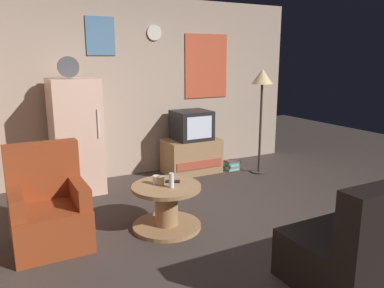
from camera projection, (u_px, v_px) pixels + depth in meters
name	position (u px, v px, depth m)	size (l,w,h in m)	color
ground_plane	(230.00, 233.00, 3.94)	(12.00, 12.00, 0.00)	#3D332D
wall_with_art	(142.00, 88.00, 5.76)	(5.20, 0.12, 2.61)	tan
fridge	(76.00, 136.00, 5.00)	(0.60, 0.62, 1.77)	beige
tv_stand	(191.00, 156.00, 5.95)	(0.84, 0.53, 0.53)	#9E754C
crt_tv	(192.00, 125.00, 5.85)	(0.54, 0.51, 0.44)	black
standing_lamp	(262.00, 85.00, 5.69)	(0.32, 0.32, 1.59)	#332D28
coffee_table	(167.00, 207.00, 4.01)	(0.72, 0.72, 0.47)	#9E754C
wine_glass	(171.00, 180.00, 3.88)	(0.05, 0.05, 0.15)	silver
mug_ceramic_white	(156.00, 180.00, 3.99)	(0.08, 0.08, 0.09)	silver
mug_ceramic_tan	(161.00, 181.00, 3.96)	(0.08, 0.08, 0.09)	tan
remote_control	(173.00, 181.00, 4.04)	(0.15, 0.04, 0.02)	black
armchair	(49.00, 210.00, 3.65)	(0.68, 0.68, 0.96)	maroon
book_stack	(232.00, 165.00, 6.12)	(0.22, 0.18, 0.15)	#71B79A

